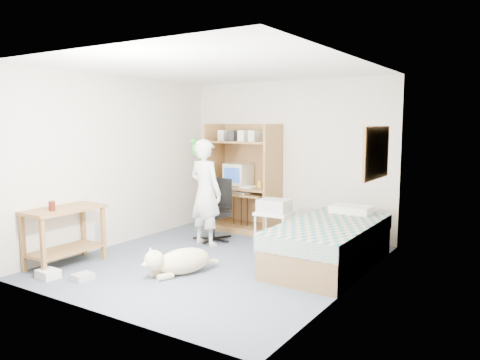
{
  "coord_description": "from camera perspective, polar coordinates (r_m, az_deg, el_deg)",
  "views": [
    {
      "loc": [
        3.49,
        -4.89,
        1.82
      ],
      "look_at": [
        0.09,
        0.39,
        1.05
      ],
      "focal_mm": 35.0,
      "sensor_mm": 36.0,
      "label": 1
    }
  ],
  "objects": [
    {
      "name": "corkboard",
      "position": [
        6.05,
        16.28,
        3.21
      ],
      "size": [
        0.04,
        0.94,
        0.66
      ],
      "color": "olive",
      "rests_on": "wall_right"
    },
    {
      "name": "wall_left",
      "position": [
        7.22,
        -14.42,
        2.25
      ],
      "size": [
        0.02,
        4.0,
        2.5
      ],
      "primitive_type": "cube",
      "color": "beige",
      "rests_on": "floor"
    },
    {
      "name": "drink_glass",
      "position": [
        6.17,
        -21.96,
        -2.94
      ],
      "size": [
        0.08,
        0.08,
        0.12
      ],
      "primitive_type": "cylinder",
      "color": "#40140A",
      "rests_on": "side_desk"
    },
    {
      "name": "floor_box_a",
      "position": [
        6.05,
        -22.36,
        -10.55
      ],
      "size": [
        0.26,
        0.22,
        0.1
      ],
      "primitive_type": "cube",
      "rotation": [
        0.0,
        0.0,
        -0.06
      ],
      "color": "silver",
      "rests_on": "floor"
    },
    {
      "name": "side_desk",
      "position": [
        6.38,
        -20.62,
        -5.46
      ],
      "size": [
        0.5,
        1.0,
        0.75
      ],
      "color": "brown",
      "rests_on": "floor"
    },
    {
      "name": "pencil_cup",
      "position": [
        7.64,
        2.45,
        -0.53
      ],
      "size": [
        0.08,
        0.08,
        0.12
      ],
      "primitive_type": "cylinder",
      "color": "gold",
      "rests_on": "computer_hutch"
    },
    {
      "name": "keyboard",
      "position": [
        7.81,
        -0.34,
        -1.47
      ],
      "size": [
        0.47,
        0.23,
        0.03
      ],
      "primitive_type": "cube",
      "rotation": [
        0.0,
        0.0,
        -0.15
      ],
      "color": "beige",
      "rests_on": "computer_hutch"
    },
    {
      "name": "dog",
      "position": [
        5.76,
        -7.4,
        -9.75
      ],
      "size": [
        0.58,
        0.97,
        0.38
      ],
      "rotation": [
        0.0,
        0.0,
        -0.41
      ],
      "color": "#C9B287",
      "rests_on": "floor"
    },
    {
      "name": "office_chair",
      "position": [
        7.29,
        -3.04,
        -4.72
      ],
      "size": [
        0.54,
        0.54,
        0.95
      ],
      "rotation": [
        0.0,
        0.0,
        -0.15
      ],
      "color": "black",
      "rests_on": "floor"
    },
    {
      "name": "floor",
      "position": [
        6.27,
        -2.64,
        -9.87
      ],
      "size": [
        4.0,
        4.0,
        0.0
      ],
      "primitive_type": "plane",
      "color": "#4B5866",
      "rests_on": "ground"
    },
    {
      "name": "floor_box_b",
      "position": [
        5.84,
        -18.62,
        -11.13
      ],
      "size": [
        0.2,
        0.23,
        0.08
      ],
      "primitive_type": "cube",
      "rotation": [
        0.0,
        0.0,
        -0.08
      ],
      "color": "#B1B0AC",
      "rests_on": "floor"
    },
    {
      "name": "wall_right",
      "position": [
        5.2,
        13.66,
        0.5
      ],
      "size": [
        0.02,
        4.0,
        2.5
      ],
      "primitive_type": "cube",
      "color": "beige",
      "rests_on": "floor"
    },
    {
      "name": "person",
      "position": [
        6.95,
        -4.24,
        -1.54
      ],
      "size": [
        0.63,
        0.46,
        1.58
      ],
      "primitive_type": "imported",
      "rotation": [
        0.0,
        0.0,
        2.99
      ],
      "color": "silver",
      "rests_on": "floor"
    },
    {
      "name": "wall_back",
      "position": [
        7.74,
        5.93,
        2.74
      ],
      "size": [
        3.6,
        0.02,
        2.5
      ],
      "primitive_type": "cube",
      "color": "beige",
      "rests_on": "floor"
    },
    {
      "name": "crt_monitor",
      "position": [
        7.96,
        -0.21,
        0.73
      ],
      "size": [
        0.39,
        0.41,
        0.36
      ],
      "rotation": [
        0.0,
        0.0,
        0.01
      ],
      "color": "beige",
      "rests_on": "computer_hutch"
    },
    {
      "name": "computer_hutch",
      "position": [
        7.9,
        0.5,
        -0.27
      ],
      "size": [
        1.2,
        0.63,
        1.8
      ],
      "color": "brown",
      "rests_on": "floor"
    },
    {
      "name": "ceiling",
      "position": [
        6.04,
        -2.78,
        13.45
      ],
      "size": [
        3.6,
        4.0,
        0.02
      ],
      "primitive_type": "cube",
      "color": "white",
      "rests_on": "wall_back"
    },
    {
      "name": "printer",
      "position": [
        6.55,
        4.19,
        -3.14
      ],
      "size": [
        0.43,
        0.34,
        0.18
      ],
      "primitive_type": "cube",
      "rotation": [
        0.0,
        0.0,
        0.04
      ],
      "color": "#B6B6B1",
      "rests_on": "printer_cart"
    },
    {
      "name": "printer_cart",
      "position": [
        6.61,
        4.17,
        -5.58
      ],
      "size": [
        0.5,
        0.4,
        0.58
      ],
      "rotation": [
        0.0,
        0.0,
        0.04
      ],
      "color": "white",
      "rests_on": "floor"
    },
    {
      "name": "parrot",
      "position": [
        7.02,
        -5.52,
        3.92
      ],
      "size": [
        0.12,
        0.2,
        0.32
      ],
      "rotation": [
        0.0,
        0.0,
        -0.15
      ],
      "color": "#128113",
      "rests_on": "person"
    },
    {
      "name": "bed",
      "position": [
        6.12,
        10.85,
        -7.63
      ],
      "size": [
        1.02,
        2.02,
        0.66
      ],
      "color": "brown",
      "rests_on": "floor"
    }
  ]
}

